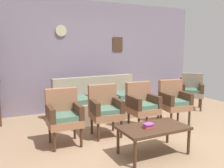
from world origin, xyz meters
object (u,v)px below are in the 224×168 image
(armchair_near_couch_end, at_px, (142,104))
(armchair_near_cabinet, at_px, (174,100))
(armchair_row_middle, at_px, (64,114))
(book_stack_on_table, at_px, (148,126))
(wingback_chair_by_fireplace, at_px, (192,89))
(floor_vase_by_wall, at_px, (184,89))
(coffee_table, at_px, (154,130))
(floral_couch, at_px, (100,103))
(armchair_by_doorway, at_px, (105,108))

(armchair_near_couch_end, bearing_deg, armchair_near_cabinet, -2.22)
(armchair_row_middle, bearing_deg, armchair_near_cabinet, 0.95)
(armchair_near_couch_end, height_order, book_stack_on_table, armchair_near_couch_end)
(wingback_chair_by_fireplace, xyz_separation_m, book_stack_on_table, (-2.55, -1.76, -0.05))
(book_stack_on_table, distance_m, floor_vase_by_wall, 3.87)
(armchair_row_middle, height_order, armchair_near_cabinet, same)
(wingback_chair_by_fireplace, relative_size, coffee_table, 0.90)
(book_stack_on_table, relative_size, floor_vase_by_wall, 0.20)
(armchair_near_couch_end, bearing_deg, book_stack_on_table, -118.50)
(armchair_near_cabinet, bearing_deg, book_stack_on_table, -143.02)
(armchair_row_middle, distance_m, wingback_chair_by_fireplace, 3.63)
(wingback_chair_by_fireplace, distance_m, book_stack_on_table, 3.10)
(floral_couch, bearing_deg, armchair_row_middle, -134.48)
(armchair_by_doorway, bearing_deg, coffee_table, -72.52)
(armchair_by_doorway, relative_size, coffee_table, 0.90)
(armchair_by_doorway, height_order, armchair_near_cabinet, same)
(floral_couch, distance_m, coffee_table, 2.07)
(armchair_by_doorway, distance_m, book_stack_on_table, 1.04)
(armchair_near_couch_end, xyz_separation_m, book_stack_on_table, (-0.55, -1.01, -0.05))
(floral_couch, relative_size, floor_vase_by_wall, 2.87)
(wingback_chair_by_fireplace, bearing_deg, floral_couch, 172.58)
(floral_couch, xyz_separation_m, armchair_by_doorway, (-0.35, -1.06, 0.17))
(floral_couch, distance_m, floor_vase_by_wall, 2.86)
(armchair_near_cabinet, xyz_separation_m, coffee_table, (-1.21, -0.98, -0.12))
(armchair_near_cabinet, distance_m, coffee_table, 1.56)
(armchair_by_doorway, xyz_separation_m, book_stack_on_table, (0.22, -1.02, -0.05))
(armchair_by_doorway, relative_size, book_stack_on_table, 6.35)
(coffee_table, bearing_deg, armchair_by_doorway, 107.48)
(armchair_by_doorway, height_order, floor_vase_by_wall, armchair_by_doorway)
(wingback_chair_by_fireplace, bearing_deg, book_stack_on_table, -145.42)
(armchair_near_couch_end, relative_size, armchair_near_cabinet, 1.00)
(floral_couch, relative_size, armchair_near_cabinet, 2.27)
(wingback_chair_by_fireplace, distance_m, floor_vase_by_wall, 0.85)
(armchair_near_cabinet, bearing_deg, armchair_row_middle, -179.05)
(armchair_row_middle, xyz_separation_m, coffee_table, (1.08, -0.94, -0.12))
(armchair_near_cabinet, distance_m, wingback_chair_by_fireplace, 1.47)
(armchair_by_doorway, relative_size, wingback_chair_by_fireplace, 1.00)
(floral_couch, distance_m, armchair_by_doorway, 1.13)
(armchair_near_cabinet, relative_size, book_stack_on_table, 6.35)
(floral_couch, bearing_deg, coffee_table, -90.81)
(book_stack_on_table, bearing_deg, armchair_by_doorway, 102.26)
(armchair_row_middle, bearing_deg, book_stack_on_table, -43.79)
(floor_vase_by_wall, bearing_deg, floral_couch, -171.65)
(coffee_table, height_order, book_stack_on_table, book_stack_on_table)
(coffee_table, bearing_deg, floor_vase_by_wall, 41.02)
(floor_vase_by_wall, bearing_deg, coffee_table, -138.98)
(armchair_row_middle, xyz_separation_m, book_stack_on_table, (0.98, -0.94, -0.05))
(armchair_near_couch_end, xyz_separation_m, coffee_table, (-0.45, -1.01, -0.12))
(armchair_near_couch_end, bearing_deg, coffee_table, -114.16)
(armchair_by_doorway, height_order, wingback_chair_by_fireplace, same)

